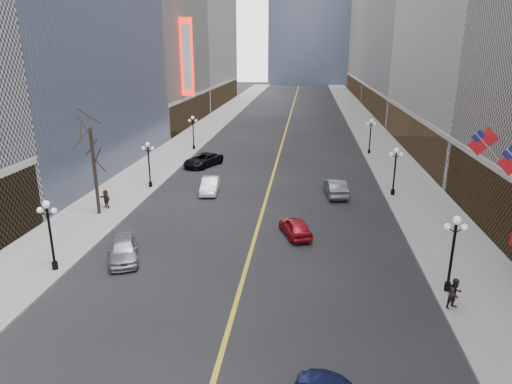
% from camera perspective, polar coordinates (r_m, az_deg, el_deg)
% --- Properties ---
extents(sidewalk_east, '(6.00, 230.00, 0.15)m').
position_cam_1_polar(sidewalk_east, '(66.35, 15.40, 5.34)').
color(sidewalk_east, gray).
rests_on(sidewalk_east, ground).
extents(sidewalk_west, '(6.00, 230.00, 0.15)m').
position_cam_1_polar(sidewalk_west, '(67.83, -8.77, 6.02)').
color(sidewalk_west, gray).
rests_on(sidewalk_west, ground).
extents(lane_line, '(0.25, 200.00, 0.02)m').
position_cam_1_polar(lane_line, '(75.43, 3.64, 7.29)').
color(lane_line, gold).
rests_on(lane_line, ground).
extents(streetlamp_east_1, '(1.26, 0.44, 4.52)m').
position_cam_1_polar(streetlamp_east_1, '(27.58, 23.43, -6.23)').
color(streetlamp_east_1, black).
rests_on(streetlamp_east_1, sidewalk_east).
extents(streetlamp_east_2, '(1.26, 0.44, 4.52)m').
position_cam_1_polar(streetlamp_east_2, '(44.21, 17.00, 3.09)').
color(streetlamp_east_2, black).
rests_on(streetlamp_east_2, sidewalk_east).
extents(streetlamp_east_3, '(1.26, 0.44, 4.52)m').
position_cam_1_polar(streetlamp_east_3, '(61.62, 14.12, 7.23)').
color(streetlamp_east_3, black).
rests_on(streetlamp_east_3, sidewalk_east).
extents(streetlamp_west_1, '(1.26, 0.44, 4.52)m').
position_cam_1_polar(streetlamp_west_1, '(30.46, -24.40, -4.15)').
color(streetlamp_west_1, black).
rests_on(streetlamp_west_1, sidewalk_west).
extents(streetlamp_west_2, '(1.26, 0.44, 4.52)m').
position_cam_1_polar(streetlamp_west_2, '(46.06, -13.27, 3.95)').
color(streetlamp_west_2, black).
rests_on(streetlamp_west_2, sidewalk_west).
extents(streetlamp_west_3, '(1.26, 0.44, 4.52)m').
position_cam_1_polar(streetlamp_west_3, '(62.96, -7.87, 7.80)').
color(streetlamp_west_3, black).
rests_on(streetlamp_west_3, sidewalk_west).
extents(flag_5, '(2.87, 0.12, 2.87)m').
position_cam_1_polar(flag_5, '(33.86, 26.75, 5.36)').
color(flag_5, '#B2B2B7').
rests_on(flag_5, ground).
extents(theatre_marquee, '(2.00, 0.55, 12.00)m').
position_cam_1_polar(theatre_marquee, '(76.68, -8.62, 16.31)').
color(theatre_marquee, red).
rests_on(theatre_marquee, ground).
extents(tree_west_far, '(3.60, 3.60, 7.92)m').
position_cam_1_polar(tree_west_far, '(38.83, -19.87, 5.95)').
color(tree_west_far, '#2D231C').
rests_on(tree_west_far, sidewalk_west).
extents(car_nb_near, '(3.39, 4.90, 1.55)m').
position_cam_1_polar(car_nb_near, '(31.34, -16.27, -6.85)').
color(car_nb_near, '#A3A5AB').
rests_on(car_nb_near, ground).
extents(car_nb_mid, '(1.94, 4.55, 1.46)m').
position_cam_1_polar(car_nb_mid, '(44.16, -5.76, 0.84)').
color(car_nb_mid, white).
rests_on(car_nb_mid, ground).
extents(car_nb_far, '(4.55, 6.06, 1.53)m').
position_cam_1_polar(car_nb_far, '(54.32, -6.64, 4.01)').
color(car_nb_far, black).
rests_on(car_nb_far, ground).
extents(car_sb_mid, '(2.92, 4.38, 1.38)m').
position_cam_1_polar(car_sb_mid, '(34.00, 4.93, -4.38)').
color(car_sb_mid, maroon).
rests_on(car_sb_mid, ground).
extents(car_sb_far, '(2.17, 5.02, 1.61)m').
position_cam_1_polar(car_sb_far, '(43.72, 9.92, 0.59)').
color(car_sb_far, '#565C5F').
rests_on(car_sb_far, ground).
extents(ped_east_walk, '(0.94, 0.79, 1.70)m').
position_cam_1_polar(ped_east_walk, '(26.73, 23.63, -11.55)').
color(ped_east_walk, black).
rests_on(ped_east_walk, sidewalk_east).
extents(ped_west_far, '(1.49, 1.17, 1.61)m').
position_cam_1_polar(ped_west_far, '(41.37, -18.26, -0.81)').
color(ped_west_far, black).
rests_on(ped_west_far, sidewalk_west).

